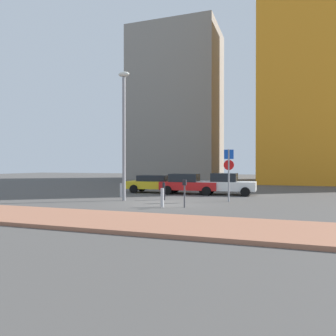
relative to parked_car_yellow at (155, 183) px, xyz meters
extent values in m
plane|color=#4C4947|center=(3.02, -6.38, -0.73)|extent=(120.00, 120.00, 0.00)
cube|color=#9E664C|center=(3.02, -12.68, -0.66)|extent=(40.00, 3.70, 0.14)
cube|color=gold|center=(0.04, 0.00, -0.12)|extent=(4.33, 2.09, 0.58)
cube|color=black|center=(-0.12, -0.01, 0.40)|extent=(2.32, 1.79, 0.45)
cylinder|color=black|center=(1.40, 1.00, -0.41)|extent=(0.65, 0.27, 0.64)
cylinder|color=black|center=(1.53, -0.77, -0.41)|extent=(0.65, 0.27, 0.64)
cylinder|color=black|center=(-1.45, 0.78, -0.41)|extent=(0.65, 0.27, 0.64)
cylinder|color=black|center=(-1.31, -0.99, -0.41)|extent=(0.65, 0.27, 0.64)
cube|color=red|center=(2.88, -0.25, -0.11)|extent=(4.29, 1.99, 0.59)
cube|color=black|center=(2.50, -0.27, 0.47)|extent=(2.13, 1.75, 0.59)
cylinder|color=black|center=(4.27, 0.72, -0.41)|extent=(0.65, 0.25, 0.64)
cylinder|color=black|center=(4.35, -1.09, -0.41)|extent=(0.65, 0.25, 0.64)
cylinder|color=black|center=(1.41, 0.59, -0.41)|extent=(0.65, 0.25, 0.64)
cylinder|color=black|center=(1.49, -1.22, -0.41)|extent=(0.65, 0.25, 0.64)
cube|color=white|center=(5.53, 0.01, -0.09)|extent=(4.27, 1.91, 0.64)
cube|color=black|center=(5.43, 0.00, 0.53)|extent=(1.83, 1.71, 0.60)
cylinder|color=black|center=(6.94, 0.95, -0.41)|extent=(0.65, 0.24, 0.64)
cylinder|color=black|center=(6.99, -0.86, -0.41)|extent=(0.65, 0.24, 0.64)
cylinder|color=black|center=(4.07, 0.87, -0.41)|extent=(0.65, 0.24, 0.64)
cylinder|color=black|center=(4.12, -0.93, -0.41)|extent=(0.65, 0.24, 0.64)
cylinder|color=gray|center=(6.39, -4.32, 0.81)|extent=(0.10, 0.10, 3.08)
cube|color=#1447B7|center=(6.39, -4.32, 2.05)|extent=(0.55, 0.08, 0.55)
cylinder|color=red|center=(6.39, -4.32, 1.42)|extent=(0.60, 0.08, 0.60)
cylinder|color=#4C4C51|center=(4.70, -7.76, -0.16)|extent=(0.08, 0.08, 1.13)
cube|color=black|center=(4.70, -7.76, 0.54)|extent=(0.18, 0.14, 0.28)
cylinder|color=gray|center=(0.33, -5.85, 3.00)|extent=(0.20, 0.20, 7.46)
ellipsoid|color=silver|center=(0.33, -5.85, 6.88)|extent=(0.70, 0.36, 0.30)
cylinder|color=#B7B7BC|center=(3.57, -7.93, -0.25)|extent=(0.17, 0.17, 0.96)
cylinder|color=#B7B7BC|center=(-0.82, -4.01, -0.26)|extent=(0.16, 0.16, 0.93)
cylinder|color=black|center=(2.48, -4.72, -0.19)|extent=(0.17, 0.17, 1.08)
cube|color=gray|center=(-6.07, 24.61, 10.79)|extent=(13.16, 10.14, 23.02)
camera|label=1|loc=(9.22, -23.24, 1.40)|focal=34.34mm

